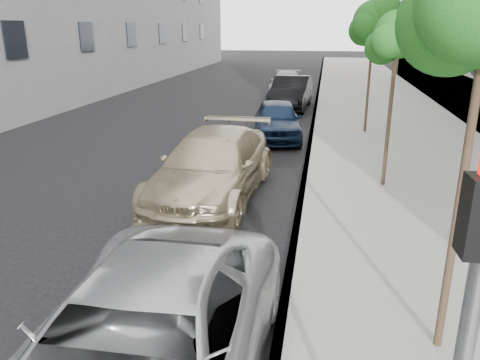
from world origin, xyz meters
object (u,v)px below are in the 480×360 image
(tree_mid, at_px, (399,35))
(minivan, at_px, (141,353))
(suv, at_px, (213,166))
(sedan_blue, at_px, (277,120))
(tree_far, at_px, (375,21))
(sedan_black, at_px, (291,93))
(sedan_rear, at_px, (286,83))

(tree_mid, distance_m, minivan, 9.29)
(suv, bearing_deg, minivan, -79.95)
(tree_mid, relative_size, minivan, 0.81)
(tree_mid, bearing_deg, sedan_blue, 122.12)
(tree_far, xyz_separation_m, sedan_blue, (-3.33, -1.20, -3.48))
(suv, bearing_deg, tree_mid, 21.09)
(minivan, bearing_deg, sedan_black, 88.96)
(tree_far, distance_m, sedan_rear, 12.17)
(tree_mid, height_order, suv, tree_mid)
(minivan, xyz_separation_m, sedan_rear, (-0.64, 25.52, -0.09))
(minivan, relative_size, sedan_rear, 1.18)
(tree_far, distance_m, suv, 9.55)
(sedan_blue, distance_m, sedan_rear, 12.16)
(sedan_rear, bearing_deg, suv, -91.90)
(minivan, distance_m, suv, 6.77)
(tree_mid, xyz_separation_m, suv, (-4.20, -1.37, -3.03))
(tree_far, xyz_separation_m, sedan_rear, (-4.02, 10.93, -3.51))
(sedan_black, bearing_deg, tree_far, -55.59)
(sedan_blue, bearing_deg, sedan_black, 82.00)
(tree_far, relative_size, suv, 0.90)
(sedan_rear, bearing_deg, sedan_black, -84.05)
(tree_far, bearing_deg, sedan_black, 121.03)
(sedan_black, height_order, sedan_rear, sedan_black)
(suv, relative_size, sedan_rear, 1.18)
(tree_mid, bearing_deg, sedan_rear, 102.97)
(minivan, xyz_separation_m, sedan_blue, (0.05, 13.39, -0.06))
(minivan, height_order, sedan_blue, minivan)
(tree_mid, height_order, minivan, tree_mid)
(minivan, height_order, sedan_rear, minivan)
(minivan, bearing_deg, tree_mid, 66.45)
(minivan, relative_size, sedan_blue, 1.32)
(tree_far, bearing_deg, sedan_blue, -160.15)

